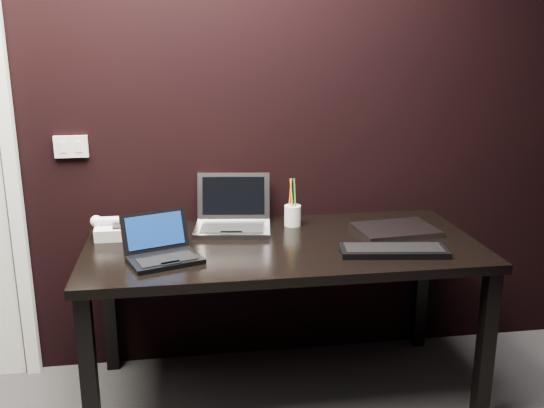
{
  "coord_description": "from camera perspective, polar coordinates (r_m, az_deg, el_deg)",
  "views": [
    {
      "loc": [
        -0.12,
        -1.06,
        1.6
      ],
      "look_at": [
        0.25,
        1.35,
        0.93
      ],
      "focal_mm": 40.0,
      "sensor_mm": 36.0,
      "label": 1
    }
  ],
  "objects": [
    {
      "name": "silver_laptop",
      "position": [
        2.82,
        -3.73,
        -1.47
      ],
      "size": [
        0.38,
        0.36,
        0.24
      ],
      "color": "gray",
      "rests_on": "desk"
    },
    {
      "name": "closed_laptop",
      "position": [
        2.83,
        11.53,
        -2.39
      ],
      "size": [
        0.38,
        0.29,
        0.02
      ],
      "color": "gray",
      "rests_on": "desk"
    },
    {
      "name": "mobile_phone",
      "position": [
        2.68,
        -13.1,
        -3.02
      ],
      "size": [
        0.06,
        0.05,
        0.09
      ],
      "color": "black",
      "rests_on": "desk"
    },
    {
      "name": "pen_cup",
      "position": [
        2.87,
        1.95,
        -1.0
      ],
      "size": [
        0.09,
        0.09,
        0.23
      ],
      "color": "white",
      "rests_on": "desk"
    },
    {
      "name": "wall_back",
      "position": [
        2.88,
        -6.26,
        9.29
      ],
      "size": [
        4.0,
        0.0,
        4.0
      ],
      "primitive_type": "plane",
      "rotation": [
        1.57,
        0.0,
        0.0
      ],
      "color": "black",
      "rests_on": "ground"
    },
    {
      "name": "wall_switch",
      "position": [
        2.93,
        -18.39,
        5.15
      ],
      "size": [
        0.15,
        0.02,
        0.1
      ],
      "color": "silver",
      "rests_on": "wall_back"
    },
    {
      "name": "desk",
      "position": [
        2.67,
        1.01,
        -5.24
      ],
      "size": [
        1.7,
        0.8,
        0.74
      ],
      "color": "black",
      "rests_on": "ground"
    },
    {
      "name": "netbook",
      "position": [
        2.47,
        -10.3,
        -4.38
      ],
      "size": [
        0.34,
        0.32,
        0.18
      ],
      "color": "black",
      "rests_on": "desk"
    },
    {
      "name": "desk_phone",
      "position": [
        2.79,
        -14.3,
        -2.19
      ],
      "size": [
        0.23,
        0.18,
        0.11
      ],
      "color": "white",
      "rests_on": "desk"
    },
    {
      "name": "ext_keyboard",
      "position": [
        2.56,
        11.36,
        -4.3
      ],
      "size": [
        0.46,
        0.21,
        0.03
      ],
      "color": "black",
      "rests_on": "desk"
    }
  ]
}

